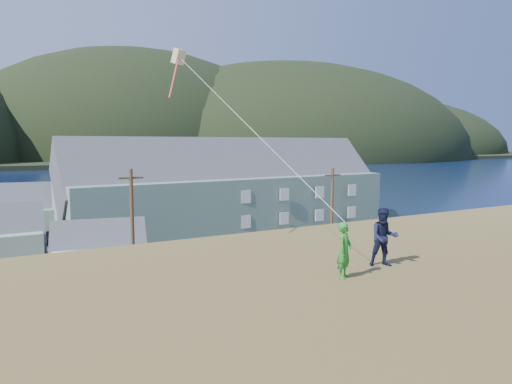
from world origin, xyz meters
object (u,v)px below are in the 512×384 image
Objects in this scene: shed_white at (100,252)px; lodge at (232,188)px; wharf at (24,220)px; kite_flyer_navy at (384,237)px; kite_flyer_green at (345,250)px; shed_palegreen_far at (51,212)px.

lodge is at bearing 45.53° from shed_white.
kite_flyer_navy is (8.18, -58.88, 7.61)m from wharf.
kite_flyer_navy is at bearing -18.18° from kite_flyer_green.
shed_palegreen_far reaches higher than wharf.
wharf is 0.65× the size of lodge.
lodge is at bearing 37.87° from kite_flyer_green.
wharf is at bearing 136.52° from lodge.
kite_flyer_green is (3.89, -46.96, 5.01)m from shed_palegreen_far.
kite_flyer_green reaches higher than shed_white.
shed_palegreen_far is 8.00× the size of kite_flyer_green.
lodge reaches higher than kite_flyer_green.
lodge reaches higher than shed_white.
kite_flyer_navy is (1.80, 0.40, 0.10)m from kite_flyer_green.
kite_flyer_navy is at bearing -82.09° from wharf.
wharf is 59.93m from kite_flyer_navy.
shed_white is 0.65× the size of shed_palegreen_far.
shed_palegreen_far is (-19.78, 6.45, -2.37)m from lodge.
lodge is 42.60m from kite_flyer_navy.
kite_flyer_navy is (5.69, -46.56, 5.11)m from shed_palegreen_far.
shed_white is 19.44m from shed_palegreen_far.
kite_flyer_green is at bearing -76.61° from shed_white.
lodge is 26.39× the size of kite_flyer_green.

